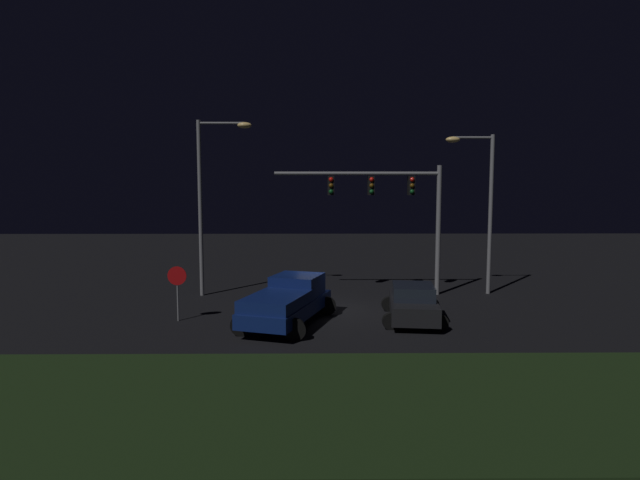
# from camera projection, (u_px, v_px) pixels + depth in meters

# --- Properties ---
(ground_plane) EXTENTS (80.00, 80.00, 0.00)m
(ground_plane) POSITION_uv_depth(u_px,v_px,m) (326.00, 310.00, 22.79)
(ground_plane) COLOR black
(grass_median) EXTENTS (24.17, 7.19, 0.10)m
(grass_median) POSITION_uv_depth(u_px,v_px,m) (334.00, 401.00, 12.87)
(grass_median) COLOR black
(grass_median) RESTS_ON ground_plane
(pickup_truck) EXTENTS (3.97, 5.75, 1.80)m
(pickup_truck) POSITION_uv_depth(u_px,v_px,m) (289.00, 299.00, 20.38)
(pickup_truck) COLOR navy
(pickup_truck) RESTS_ON ground_plane
(car_sedan) EXTENTS (2.83, 4.58, 1.51)m
(car_sedan) POSITION_uv_depth(u_px,v_px,m) (413.00, 303.00, 20.89)
(car_sedan) COLOR black
(car_sedan) RESTS_ON ground_plane
(traffic_signal_gantry) EXTENTS (8.32, 0.56, 6.50)m
(traffic_signal_gantry) POSITION_uv_depth(u_px,v_px,m) (390.00, 198.00, 25.71)
(traffic_signal_gantry) COLOR slate
(traffic_signal_gantry) RESTS_ON ground_plane
(street_lamp_left) EXTENTS (2.70, 0.44, 8.68)m
(street_lamp_left) POSITION_uv_depth(u_px,v_px,m) (210.00, 187.00, 25.49)
(street_lamp_left) COLOR slate
(street_lamp_left) RESTS_ON ground_plane
(street_lamp_right) EXTENTS (2.45, 0.44, 8.03)m
(street_lamp_right) POSITION_uv_depth(u_px,v_px,m) (481.00, 195.00, 25.96)
(street_lamp_right) COLOR slate
(street_lamp_right) RESTS_ON ground_plane
(stop_sign) EXTENTS (0.76, 0.08, 2.23)m
(stop_sign) POSITION_uv_depth(u_px,v_px,m) (177.00, 283.00, 20.77)
(stop_sign) COLOR slate
(stop_sign) RESTS_ON ground_plane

